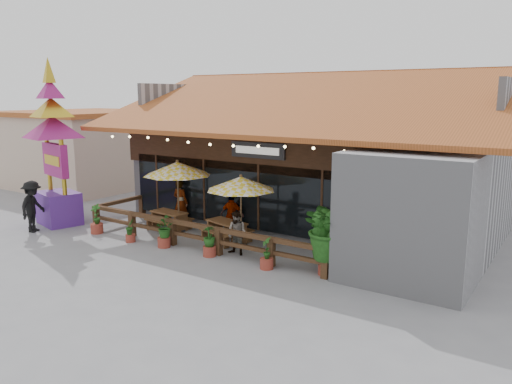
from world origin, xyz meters
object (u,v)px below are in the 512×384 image
Objects in this scene: picnic_table_left at (169,217)px; thai_sign_tower at (53,131)px; tropical_plant at (330,229)px; picnic_table_right at (227,228)px; umbrella_right at (241,184)px; umbrella_left at (177,169)px; pedestrian at (33,206)px.

picnic_table_left is 0.22× the size of thai_sign_tower.
tropical_plant is (7.27, -1.08, 0.89)m from picnic_table_left.
umbrella_right is at bearing -16.97° from picnic_table_right.
thai_sign_tower is 2.95× the size of tropical_plant.
umbrella_left is 5.27m from thai_sign_tower.
umbrella_left is 1.53× the size of pedestrian.
tropical_plant is 11.51m from pedestrian.
umbrella_right is at bearing 168.06° from tropical_plant.
thai_sign_tower reaches higher than tropical_plant.
pedestrian is (-6.87, -3.01, 0.48)m from picnic_table_right.
umbrella_left reaches higher than tropical_plant.
umbrella_right is 8.24m from pedestrian.
picnic_table_left is at bearing 22.74° from thai_sign_tower.
tropical_plant is at bearing -104.84° from pedestrian.
picnic_table_right is 0.26× the size of thai_sign_tower.
picnic_table_right is 0.75× the size of tropical_plant.
pedestrian reaches higher than picnic_table_left.
tropical_plant reaches higher than pedestrian.
picnic_table_left is 0.80× the size of pedestrian.
umbrella_right is 1.55× the size of picnic_table_right.
picnic_table_right is (2.81, -0.07, 0.02)m from picnic_table_left.
tropical_plant is (6.81, -1.12, -1.03)m from umbrella_left.
tropical_plant is at bearing -11.94° from umbrella_right.
tropical_plant is (4.46, -1.02, 0.87)m from picnic_table_right.
tropical_plant is at bearing -8.48° from picnic_table_left.
pedestrian is at bearing -145.52° from umbrella_left.
thai_sign_tower reaches higher than picnic_table_left.
thai_sign_tower is (-4.76, -1.84, 1.32)m from umbrella_left.
picnic_table_right is at bearing 13.73° from thai_sign_tower.
tropical_plant is (3.66, -0.77, -0.83)m from umbrella_right.
picnic_table_left is at bearing 171.52° from tropical_plant.
umbrella_left is at bearing 21.07° from thai_sign_tower.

